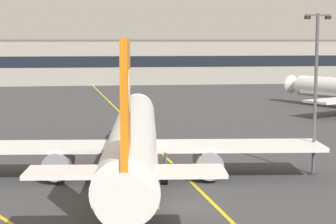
{
  "coord_description": "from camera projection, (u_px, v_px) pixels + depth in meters",
  "views": [
    {
      "loc": [
        -6.31,
        -38.99,
        11.55
      ],
      "look_at": [
        0.11,
        9.44,
        5.51
      ],
      "focal_mm": 62.02,
      "sensor_mm": 36.0,
      "label": 1
    }
  ],
  "objects": [
    {
      "name": "terminal_building",
      "position": [
        153.0,
        61.0,
        155.92
      ],
      "size": [
        147.51,
        12.4,
        11.86
      ],
      "color": "#9E998E",
      "rests_on": "ground"
    },
    {
      "name": "ground_plane",
      "position": [
        184.0,
        206.0,
        40.6
      ],
      "size": [
        400.0,
        400.0,
        0.0
      ],
      "primitive_type": "plane",
      "color": "#3D3D3F"
    },
    {
      "name": "airliner_foreground",
      "position": [
        133.0,
        139.0,
        48.2
      ],
      "size": [
        32.32,
        41.52,
        11.65
      ],
      "color": "white",
      "rests_on": "ground"
    },
    {
      "name": "safety_cone_by_nose_gear",
      "position": [
        142.0,
        142.0,
        64.81
      ],
      "size": [
        0.44,
        0.44,
        0.55
      ],
      "color": "orange",
      "rests_on": "ground"
    },
    {
      "name": "taxiway_centreline",
      "position": [
        145.0,
        136.0,
        70.11
      ],
      "size": [
        13.42,
        179.54,
        0.01
      ],
      "primitive_type": "cube",
      "rotation": [
        0.0,
        0.0,
        0.07
      ],
      "color": "yellow",
      "rests_on": "ground"
    },
    {
      "name": "apron_lamp_post",
      "position": [
        316.0,
        91.0,
        49.53
      ],
      "size": [
        2.24,
        0.9,
        13.81
      ],
      "color": "#515156",
      "rests_on": "ground"
    }
  ]
}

